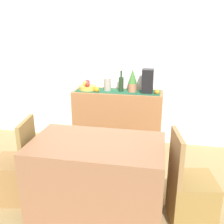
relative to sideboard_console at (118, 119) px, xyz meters
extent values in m
cube|color=#967F51|center=(0.04, -0.92, -0.45)|extent=(6.40, 6.40, 0.02)
cube|color=silver|center=(0.04, 0.26, 0.91)|extent=(6.40, 0.06, 2.70)
cube|color=#96633B|center=(0.00, 0.00, 0.00)|extent=(1.32, 0.42, 0.88)
cube|color=#1F5438|center=(0.00, 0.00, 0.44)|extent=(1.24, 0.32, 0.01)
cylinder|color=gold|center=(-0.46, 0.00, 0.48)|extent=(0.26, 0.26, 0.06)
sphere|color=gold|center=(-0.48, -0.04, 0.54)|extent=(0.07, 0.07, 0.07)
sphere|color=#B1282D|center=(-0.48, 0.06, 0.54)|extent=(0.07, 0.07, 0.07)
sphere|color=#B32D2A|center=(-0.43, -0.08, 0.54)|extent=(0.07, 0.07, 0.07)
cylinder|color=#1F351F|center=(0.05, 0.00, 0.54)|extent=(0.07, 0.07, 0.21)
cylinder|color=#1F351F|center=(0.05, 0.00, 0.70)|extent=(0.03, 0.03, 0.10)
cube|color=black|center=(0.43, 0.00, 0.61)|extent=(0.16, 0.18, 0.34)
cylinder|color=#9D9587|center=(-0.16, 0.00, 0.53)|extent=(0.10, 0.10, 0.19)
cylinder|color=#AC6D4C|center=(0.21, 0.00, 0.50)|extent=(0.13, 0.13, 0.13)
cone|color=#3D7531|center=(0.21, 0.00, 0.67)|extent=(0.12, 0.12, 0.21)
sphere|color=orange|center=(0.57, -0.06, 0.47)|extent=(0.07, 0.07, 0.07)
sphere|color=orange|center=(-0.30, -0.10, 0.48)|extent=(0.08, 0.08, 0.08)
cube|color=#8E5F42|center=(0.05, -1.47, -0.07)|extent=(1.28, 0.75, 0.74)
cube|color=olive|center=(-0.87, -1.47, -0.21)|extent=(0.45, 0.45, 0.45)
cube|color=olive|center=(-0.69, -1.45, 0.24)|extent=(0.10, 0.40, 0.45)
cube|color=olive|center=(0.97, -1.47, -0.21)|extent=(0.46, 0.46, 0.45)
cube|color=olive|center=(0.79, -1.50, 0.24)|extent=(0.11, 0.40, 0.45)
camera|label=1|loc=(0.60, -3.59, 1.35)|focal=40.66mm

